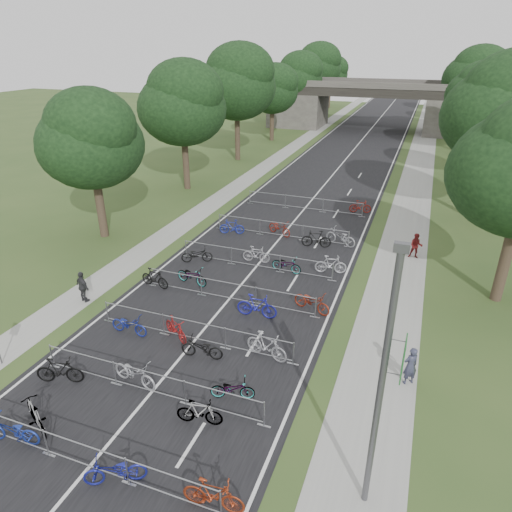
{
  "coord_description": "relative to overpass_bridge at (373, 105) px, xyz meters",
  "views": [
    {
      "loc": [
        8.49,
        -7.61,
        12.17
      ],
      "look_at": [
        0.28,
        14.39,
        1.1
      ],
      "focal_mm": 32.0,
      "sensor_mm": 36.0,
      "label": 1
    }
  ],
  "objects": [
    {
      "name": "ground",
      "position": [
        0.0,
        -65.0,
        -3.53
      ],
      "size": [
        200.0,
        200.0,
        0.0
      ],
      "primitive_type": "plane",
      "color": "#324B20",
      "rests_on": "ground"
    },
    {
      "name": "sidewalk_right",
      "position": [
        8.0,
        -15.0,
        -3.53
      ],
      "size": [
        3.0,
        140.0,
        0.01
      ],
      "primitive_type": "cube",
      "color": "gray",
      "rests_on": "ground"
    },
    {
      "name": "bike_18",
      "position": [
        1.88,
        -49.86,
        -3.05
      ],
      "size": [
        1.91,
        0.9,
        0.97
      ],
      "primitive_type": "imported",
      "rotation": [
        0.0,
        0.0,
        1.43
      ],
      "color": "#95979D",
      "rests_on": "ground"
    },
    {
      "name": "bike_14",
      "position": [
        1.94,
        -54.94,
        -2.93
      ],
      "size": [
        2.05,
        0.68,
        1.21
      ],
      "primitive_type": "imported",
      "rotation": [
        0.0,
        0.0,
        1.63
      ],
      "color": "#1A1B93",
      "rests_on": "ground"
    },
    {
      "name": "tree_right_6",
      "position": [
        13.11,
        22.93,
        3.39
      ],
      "size": [
        7.17,
        7.17,
        10.93
      ],
      "color": "#33261C",
      "rests_on": "ground"
    },
    {
      "name": "pedestrian_a",
      "position": [
        9.15,
        -57.32,
        -2.71
      ],
      "size": [
        0.72,
        0.67,
        1.65
      ],
      "primitive_type": "imported",
      "rotation": [
        0.0,
        0.0,
        3.77
      ],
      "color": "#2D2F43",
      "rests_on": "ground"
    },
    {
      "name": "pedestrian_c",
      "position": [
        -6.89,
        -56.67,
        -2.69
      ],
      "size": [
        1.07,
        0.71,
        1.69
      ],
      "primitive_type": "imported",
      "rotation": [
        0.0,
        0.0,
        2.82
      ],
      "color": "#28282B",
      "rests_on": "ground"
    },
    {
      "name": "barrier_row_2",
      "position": [
        0.0,
        -57.8,
        -2.99
      ],
      "size": [
        9.7,
        0.08,
        1.1
      ],
      "color": "#95979D",
      "rests_on": "ground"
    },
    {
      "name": "barrier_row_6",
      "position": [
        0.0,
        -39.0,
        -2.99
      ],
      "size": [
        9.7,
        0.08,
        1.1
      ],
      "color": "#95979D",
      "rests_on": "ground"
    },
    {
      "name": "barrier_row_5",
      "position": [
        0.0,
        -45.0,
        -2.99
      ],
      "size": [
        9.7,
        0.08,
        1.1
      ],
      "color": "#95979D",
      "rests_on": "ground"
    },
    {
      "name": "bike_11",
      "position": [
        3.41,
        -57.75,
        -2.94
      ],
      "size": [
        2.06,
        1.02,
        1.19
      ],
      "primitive_type": "imported",
      "rotation": [
        0.0,
        0.0,
        1.33
      ],
      "color": "#94949B",
      "rests_on": "ground"
    },
    {
      "name": "bike_2",
      "position": [
        1.16,
        -65.1,
        -3.04
      ],
      "size": [
        1.97,
        1.5,
        0.99
      ],
      "primitive_type": "imported",
      "rotation": [
        0.0,
        0.0,
        5.22
      ],
      "color": "navy",
      "rests_on": "ground"
    },
    {
      "name": "tree_right_3",
      "position": [
        13.11,
        -13.07,
        3.39
      ],
      "size": [
        7.17,
        7.17,
        10.93
      ],
      "color": "#33261C",
      "rests_on": "ground"
    },
    {
      "name": "bike_23",
      "position": [
        4.05,
        -44.88,
        -2.97
      ],
      "size": [
        2.27,
        1.39,
        1.13
      ],
      "primitive_type": "imported",
      "rotation": [
        0.0,
        0.0,
        4.39
      ],
      "color": "gray",
      "rests_on": "ground"
    },
    {
      "name": "bike_13",
      "position": [
        -2.57,
        -53.06,
        -3.01
      ],
      "size": [
        2.07,
        1.05,
        1.04
      ],
      "primitive_type": "imported",
      "rotation": [
        0.0,
        0.0,
        1.38
      ],
      "color": "#95979D",
      "rests_on": "ground"
    },
    {
      "name": "tree_left_1",
      "position": [
        -11.39,
        -37.07,
        3.77
      ],
      "size": [
        7.56,
        7.56,
        11.53
      ],
      "color": "#33261C",
      "rests_on": "ground"
    },
    {
      "name": "tree_right_2",
      "position": [
        13.11,
        -25.07,
        2.41
      ],
      "size": [
        6.16,
        6.16,
        9.39
      ],
      "color": "#33261C",
      "rests_on": "ground"
    },
    {
      "name": "bike_20",
      "position": [
        -3.38,
        -45.6,
        -3.01
      ],
      "size": [
        1.81,
        0.91,
        1.05
      ],
      "primitive_type": "imported",
      "rotation": [
        0.0,
        0.0,
        4.96
      ],
      "color": "navy",
      "rests_on": "ground"
    },
    {
      "name": "road",
      "position": [
        0.0,
        -15.0,
        -3.53
      ],
      "size": [
        11.0,
        140.0,
        0.01
      ],
      "primitive_type": "cube",
      "color": "black",
      "rests_on": "ground"
    },
    {
      "name": "bike_7",
      "position": [
        3.04,
        -60.5,
        -3.09
      ],
      "size": [
        1.77,
        1.05,
        0.88
      ],
      "primitive_type": "imported",
      "rotation": [
        0.0,
        0.0,
        1.86
      ],
      "color": "#95979D",
      "rests_on": "ground"
    },
    {
      "name": "tree_right_5",
      "position": [
        13.11,
        10.93,
        2.41
      ],
      "size": [
        6.16,
        6.16,
        9.39
      ],
      "color": "#33261C",
      "rests_on": "ground"
    },
    {
      "name": "bike_27",
      "position": [
        4.3,
        -38.13,
        -3.03
      ],
      "size": [
        1.75,
        0.82,
        1.02
      ],
      "primitive_type": "imported",
      "rotation": [
        0.0,
        0.0,
        1.78
      ],
      "color": "maroon",
      "rests_on": "ground"
    },
    {
      "name": "tree_left_4",
      "position": [
        -11.39,
        -1.07,
        3.77
      ],
      "size": [
        7.56,
        7.56,
        11.53
      ],
      "color": "#33261C",
      "rests_on": "ground"
    },
    {
      "name": "tree_right_4",
      "position": [
        13.11,
        -1.07,
        4.37
      ],
      "size": [
        8.18,
        8.18,
        12.47
      ],
      "color": "#33261C",
      "rests_on": "ground"
    },
    {
      "name": "tree_left_3",
      "position": [
        -11.39,
        -13.07,
        2.96
      ],
      "size": [
        6.72,
        6.72,
        10.25
      ],
      "color": "#33261C",
      "rests_on": "ground"
    },
    {
      "name": "tree_left_0",
      "position": [
        -11.39,
        -49.07,
        2.96
      ],
      "size": [
        6.72,
        6.72,
        10.25
      ],
      "color": "#33261C",
      "rests_on": "ground"
    },
    {
      "name": "barrier_row_0",
      "position": [
        0.0,
        -65.0,
        -2.99
      ],
      "size": [
        9.7,
        0.08,
        1.1
      ],
      "color": "#95979D",
      "rests_on": "ground"
    },
    {
      "name": "barrier_row_3",
      "position": [
        0.0,
        -54.0,
        -2.99
      ],
      "size": [
        9.7,
        0.08,
        1.1
      ],
      "color": "#95979D",
      "rests_on": "ground"
    },
    {
      "name": "tree_left_2",
      "position": [
        -11.39,
        -25.07,
        4.58
      ],
      "size": [
        8.4,
        8.4,
        12.81
      ],
      "color": "#33261C",
      "rests_on": "ground"
    },
    {
      "name": "pedestrian_b",
      "position": [
        8.76,
        -45.22,
        -2.74
      ],
      "size": [
        0.79,
        0.63,
        1.59
      ],
      "primitive_type": "imported",
      "rotation": [
        0.0,
        0.0,
        0.03
      ],
      "color": "maroon",
      "rests_on": "ground"
    },
    {
      "name": "barrier_row_4",
      "position": [
        0.0,
        -50.0,
        -2.99
      ],
      "size": [
        9.7,
        0.08,
        1.1
      ],
      "color": "#95979D",
      "rests_on": "ground"
    },
    {
      "name": "bike_16",
      "position": [
        -3.6,
        -50.47,
        -3.04
      ],
      "size": [
        1.97,
        1.4,
        0.98
      ],
      "primitive_type": "imported",
      "rotation": [
        0.0,
        0.0,
        2.02
      ],
      "color": "black",
      "rests_on": "ground"
    },
    {
      "name": "bike_15",
      "position": [
        4.3,
        -53.48,
        -3.0
      ],
      "size": [
        2.16,
        1.34,
        1.07
      ],
      "primitive_type": "imported",
      "rotation": [
        0.0,
        0.0,
        1.24
      ],
      "color": "maroon",
      "rests_on": "ground"
    },
    {
      "name": "bike_9",
      "position": [
        -0.84,
        -57.9,
        -3.01
      ],
      "size": [
        1.77,
        1.31,
        1.06
      ],
      "primitive_type": "imported",
      "rotation": [
        0.0,
        0.0,
        1.05
      ],
      "color": "maroon",
      "rests_on": "ground"
    },
    {
      "name": "bike_19",
      "position": [
        4.3,
        -49.09,
        -2.99
      ],
      "size": [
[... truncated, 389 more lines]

